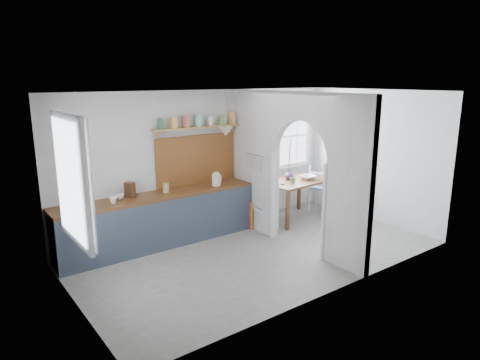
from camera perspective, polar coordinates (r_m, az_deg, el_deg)
floor at (r=7.14m, az=2.55°, el=-9.69°), size 5.80×3.20×0.01m
ceiling at (r=6.57m, az=2.79°, el=11.64°), size 5.80×3.20×0.01m
walls at (r=6.74m, az=2.67°, el=0.52°), size 5.81×3.21×2.60m
partition at (r=7.20m, az=6.70°, el=2.52°), size 0.12×3.20×2.60m
kitchen_window at (r=5.36m, az=-21.75°, el=0.03°), size 0.10×1.16×1.50m
nook_window at (r=9.01m, az=5.27°, el=5.70°), size 1.76×0.10×1.30m
counter at (r=7.46m, az=-10.74°, el=-5.14°), size 3.50×0.60×0.90m
sink at (r=6.88m, az=-20.57°, el=-3.61°), size 0.40×0.40×0.02m
backsplash at (r=7.88m, az=-5.78°, el=2.73°), size 1.65×0.03×0.90m
shelf at (r=7.71m, az=-5.57°, el=7.40°), size 1.75×0.20×0.21m
pendant_lamp at (r=7.63m, az=-1.92°, el=6.48°), size 0.26×0.26×0.16m
utensil_rail at (r=7.77m, az=1.95°, el=3.40°), size 0.02×0.50×0.02m
dining_table at (r=8.73m, az=7.19°, el=-2.64°), size 1.35×0.96×0.80m
chair_left at (r=8.12m, az=3.25°, el=-3.50°), size 0.45×0.45×0.88m
chair_right at (r=9.40m, az=10.94°, el=-0.97°), size 0.59×0.59×1.01m
kettle at (r=7.75m, az=-3.20°, el=0.15°), size 0.24×0.21×0.25m
mug_a at (r=6.94m, az=-16.55°, el=-2.61°), size 0.13×0.13×0.10m
mug_b at (r=7.15m, az=-15.70°, el=-2.15°), size 0.12×0.12×0.09m
knife_block at (r=7.23m, az=-14.48°, el=-1.26°), size 0.16×0.19×0.25m
jar at (r=7.41m, az=-9.83°, el=-1.01°), size 0.13×0.13×0.16m
towel_magenta at (r=8.10m, az=1.35°, el=-4.75°), size 0.02×0.03×0.55m
towel_orange at (r=8.08m, az=1.55°, el=-5.00°), size 0.02×0.03×0.55m
bowl at (r=8.79m, az=9.05°, el=0.38°), size 0.34×0.34×0.08m
table_cup at (r=8.44m, az=7.06°, el=-0.01°), size 0.14×0.14×0.10m
plate at (r=8.33m, az=5.42°, el=-0.48°), size 0.19×0.19×0.01m
vase at (r=8.70m, az=6.58°, el=0.73°), size 0.21×0.21×0.20m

